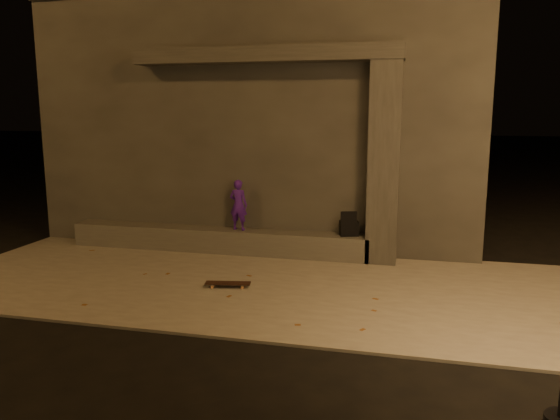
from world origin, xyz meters
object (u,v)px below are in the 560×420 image
(column, at_px, (384,164))
(backpack, at_px, (349,227))
(skateboard, at_px, (228,283))
(skateboarder, at_px, (238,205))

(column, relative_size, backpack, 7.63)
(skateboard, bearing_deg, skateboarder, 92.84)
(column, bearing_deg, skateboarder, 180.00)
(column, bearing_deg, backpack, 180.00)
(column, xyz_separation_m, skateboarder, (-2.75, 0.00, -0.86))
(skateboarder, distance_m, backpack, 2.17)
(skateboard, bearing_deg, column, 32.87)
(skateboarder, bearing_deg, skateboard, 110.05)
(skateboarder, relative_size, skateboard, 1.35)
(skateboarder, height_order, skateboard, skateboarder)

